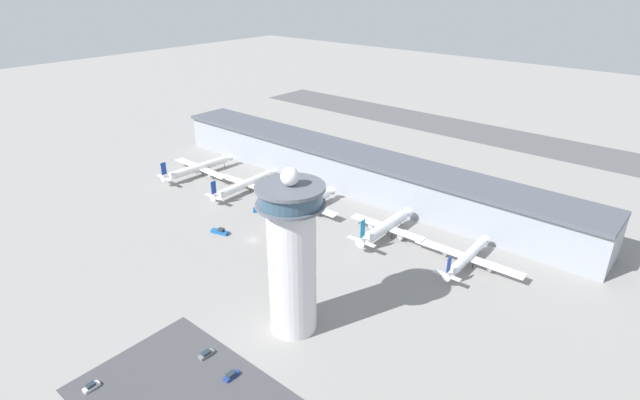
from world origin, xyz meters
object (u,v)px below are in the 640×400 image
(car_green_van, at_px, (206,354))
(service_truck_catering, at_px, (220,232))
(airplane_gate_alpha, at_px, (199,168))
(airplane_gate_bravo, at_px, (246,184))
(airplane_gate_charlie, at_px, (305,204))
(airplane_gate_echo, at_px, (467,257))
(car_navy_sedan, at_px, (91,387))
(airplane_gate_delta, at_px, (386,227))
(control_tower, at_px, (292,255))
(service_truck_fuel, at_px, (262,209))
(service_truck_baggage, at_px, (280,250))
(car_white_wagon, at_px, (231,376))

(car_green_van, bearing_deg, service_truck_catering, 137.76)
(airplane_gate_alpha, distance_m, airplane_gate_bravo, 35.16)
(airplane_gate_charlie, bearing_deg, car_green_van, -65.03)
(airplane_gate_echo, bearing_deg, car_navy_sedan, -111.99)
(airplane_gate_delta, bearing_deg, airplane_gate_echo, 0.54)
(car_navy_sedan, xyz_separation_m, car_green_van, (13.13, 27.34, -0.06))
(control_tower, distance_m, airplane_gate_bravo, 110.16)
(airplane_gate_delta, xyz_separation_m, service_truck_fuel, (-55.98, -16.95, -3.32))
(service_truck_catering, bearing_deg, airplane_gate_alpha, 149.71)
(airplane_gate_bravo, relative_size, service_truck_fuel, 6.05)
(airplane_gate_charlie, bearing_deg, service_truck_fuel, -142.21)
(control_tower, relative_size, service_truck_baggage, 6.95)
(airplane_gate_bravo, height_order, airplane_gate_echo, airplane_gate_bravo)
(car_navy_sedan, bearing_deg, airplane_gate_bravo, 120.10)
(service_truck_baggage, distance_m, car_navy_sedan, 82.87)
(control_tower, bearing_deg, airplane_gate_charlie, 129.50)
(service_truck_fuel, xyz_separation_m, car_white_wagon, (68.21, -76.04, -0.53))
(airplane_gate_bravo, height_order, car_white_wagon, airplane_gate_bravo)
(airplane_gate_charlie, bearing_deg, car_navy_sedan, -76.49)
(service_truck_fuel, height_order, car_white_wagon, service_truck_fuel)
(service_truck_catering, xyz_separation_m, car_navy_sedan, (41.13, -76.62, -0.25))
(airplane_gate_bravo, bearing_deg, airplane_gate_alpha, -176.53)
(service_truck_fuel, xyz_separation_m, car_navy_sedan, (43.25, -102.56, -0.50))
(airplane_gate_alpha, relative_size, airplane_gate_bravo, 1.00)
(airplane_gate_alpha, height_order, car_navy_sedan, airplane_gate_alpha)
(airplane_gate_echo, xyz_separation_m, car_green_van, (-35.27, -92.51, -3.26))
(service_truck_baggage, bearing_deg, car_navy_sedan, -82.06)
(airplane_gate_charlie, distance_m, service_truck_baggage, 36.54)
(airplane_gate_charlie, distance_m, service_truck_catering, 40.58)
(airplane_gate_alpha, xyz_separation_m, airplane_gate_echo, (149.40, 8.26, -0.51))
(airplane_gate_bravo, distance_m, airplane_gate_echo, 114.48)
(airplane_gate_bravo, xyz_separation_m, service_truck_catering, (24.78, -37.10, -3.00))
(control_tower, distance_m, airplane_gate_alpha, 139.13)
(airplane_gate_echo, bearing_deg, airplane_gate_bravo, -176.93)
(airplane_gate_echo, bearing_deg, airplane_gate_delta, -179.46)
(airplane_gate_bravo, xyz_separation_m, car_green_van, (79.04, -86.37, -3.31))
(airplane_gate_echo, distance_m, service_truck_catering, 99.47)
(control_tower, xyz_separation_m, airplane_gate_bravo, (-89.25, 60.74, -21.89))
(control_tower, height_order, airplane_gate_bravo, control_tower)
(control_tower, distance_m, airplane_gate_delta, 70.68)
(airplane_gate_charlie, xyz_separation_m, service_truck_baggage, (16.12, -32.65, -3.07))
(service_truck_catering, height_order, car_navy_sedan, service_truck_catering)
(airplane_gate_alpha, height_order, airplane_gate_charlie, airplane_gate_charlie)
(service_truck_fuel, bearing_deg, airplane_gate_bravo, 153.80)
(control_tower, bearing_deg, airplane_gate_echo, 69.46)
(airplane_gate_delta, relative_size, service_truck_fuel, 4.99)
(airplane_gate_bravo, xyz_separation_m, airplane_gate_echo, (114.31, 6.14, -0.04))
(service_truck_catering, bearing_deg, service_truck_fuel, 94.66)
(airplane_gate_bravo, bearing_deg, service_truck_baggage, -30.15)
(service_truck_catering, distance_m, car_navy_sedan, 86.96)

